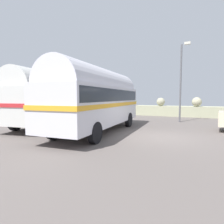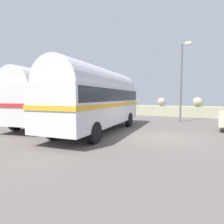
# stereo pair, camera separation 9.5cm
# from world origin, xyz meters

# --- Properties ---
(ground) EXTENTS (32.00, 26.00, 0.02)m
(ground) POSITION_xyz_m (0.00, 0.00, 0.01)
(ground) COLOR #5D5451
(breakwater) EXTENTS (31.36, 2.29, 2.42)m
(breakwater) POSITION_xyz_m (-0.18, 11.80, 0.72)
(breakwater) COLOR #A7A887
(breakwater) RESTS_ON ground
(vintage_coach) EXTENTS (3.00, 8.73, 3.70)m
(vintage_coach) POSITION_xyz_m (-3.63, -0.07, 2.05)
(vintage_coach) COLOR black
(vintage_coach) RESTS_ON ground
(second_coach) EXTENTS (3.77, 8.86, 3.70)m
(second_coach) POSITION_xyz_m (-7.74, 0.95, 2.05)
(second_coach) COLOR black
(second_coach) RESTS_ON ground
(lamp_post) EXTENTS (0.76, 0.74, 6.24)m
(lamp_post) POSITION_xyz_m (0.30, 6.62, 3.53)
(lamp_post) COLOR #5B5B60
(lamp_post) RESTS_ON ground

